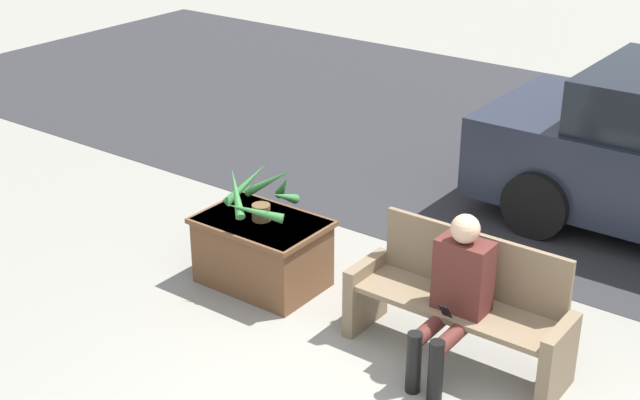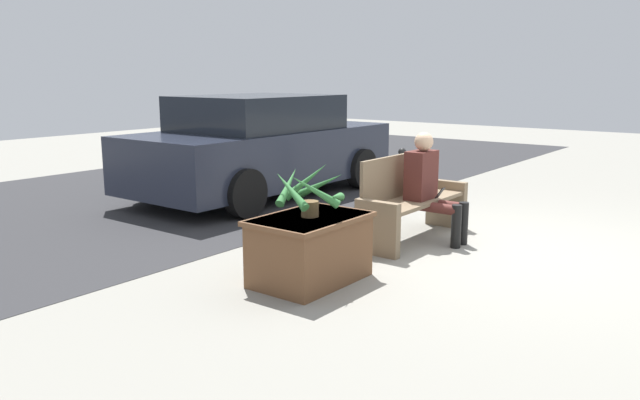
{
  "view_description": "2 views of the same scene",
  "coord_description": "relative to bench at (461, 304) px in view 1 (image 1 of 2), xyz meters",
  "views": [
    {
      "loc": [
        2.25,
        -3.89,
        3.65
      ],
      "look_at": [
        -1.36,
        0.98,
        0.92
      ],
      "focal_mm": 50.0,
      "sensor_mm": 36.0,
      "label": 1
    },
    {
      "loc": [
        -6.02,
        -2.21,
        1.76
      ],
      "look_at": [
        -1.37,
        1.35,
        0.58
      ],
      "focal_mm": 35.0,
      "sensor_mm": 36.0,
      "label": 2
    }
  ],
  "objects": [
    {
      "name": "potted_plant",
      "position": [
        -1.79,
        -0.02,
        0.37
      ],
      "size": [
        0.65,
        0.65,
        0.45
      ],
      "color": "brown",
      "rests_on": "planter_box"
    },
    {
      "name": "planter_box",
      "position": [
        -1.79,
        -0.03,
        -0.11
      ],
      "size": [
        1.02,
        0.7,
        0.58
      ],
      "color": "brown",
      "rests_on": "ground_plane"
    },
    {
      "name": "bench",
      "position": [
        0.0,
        0.0,
        0.0
      ],
      "size": [
        1.61,
        0.49,
        0.91
      ],
      "color": "#7A664C",
      "rests_on": "ground_plane"
    },
    {
      "name": "person_seated",
      "position": [
        0.05,
        -0.2,
        0.21
      ],
      "size": [
        0.37,
        0.63,
        1.17
      ],
      "color": "#51231E",
      "rests_on": "ground_plane"
    }
  ]
}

